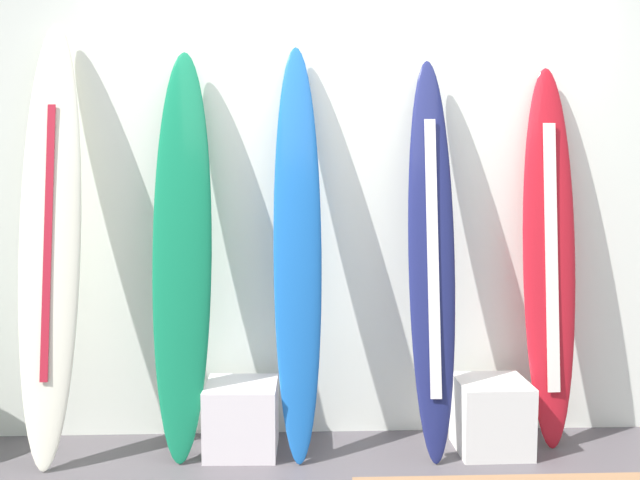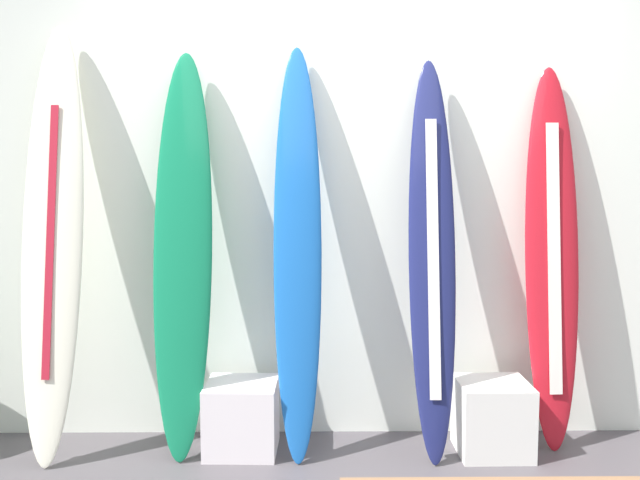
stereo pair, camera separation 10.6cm
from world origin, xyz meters
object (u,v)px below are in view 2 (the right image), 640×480
(surfboard_crimson, at_px, (552,260))
(display_block_center, at_px, (493,417))
(display_block_left, at_px, (242,417))
(surfboard_cobalt, at_px, (298,250))
(surfboard_ivory, at_px, (53,243))
(surfboard_emerald, at_px, (183,256))
(surfboard_navy, at_px, (432,260))

(surfboard_crimson, distance_m, display_block_center, 0.84)
(surfboard_crimson, height_order, display_block_left, surfboard_crimson)
(surfboard_cobalt, height_order, surfboard_crimson, surfboard_cobalt)
(display_block_center, bearing_deg, surfboard_ivory, 179.28)
(surfboard_cobalt, bearing_deg, display_block_left, -176.69)
(display_block_center, bearing_deg, display_block_left, 178.36)
(surfboard_emerald, height_order, surfboard_cobalt, surfboard_cobalt)
(surfboard_cobalt, bearing_deg, display_block_center, -3.08)
(surfboard_emerald, xyz_separation_m, display_block_center, (1.54, -0.06, -0.81))
(display_block_center, bearing_deg, surfboard_emerald, 177.95)
(display_block_left, bearing_deg, surfboard_navy, -0.74)
(surfboard_emerald, height_order, surfboard_navy, surfboard_emerald)
(surfboard_ivory, bearing_deg, display_block_center, -0.72)
(display_block_left, bearing_deg, display_block_center, -1.64)
(display_block_left, bearing_deg, surfboard_ivory, -179.45)
(surfboard_navy, relative_size, display_block_left, 5.41)
(surfboard_crimson, height_order, display_block_center, surfboard_crimson)
(surfboard_navy, bearing_deg, surfboard_emerald, 178.53)
(surfboard_cobalt, relative_size, surfboard_navy, 1.03)
(surfboard_cobalt, distance_m, display_block_center, 1.28)
(surfboard_cobalt, bearing_deg, surfboard_ivory, -178.79)
(surfboard_emerald, bearing_deg, display_block_left, -3.88)
(surfboard_navy, xyz_separation_m, display_block_left, (-0.94, 0.01, -0.79))
(surfboard_ivory, xyz_separation_m, surfboard_emerald, (0.63, 0.03, -0.07))
(surfboard_ivory, bearing_deg, surfboard_cobalt, 1.21)
(display_block_left, height_order, display_block_center, display_block_center)
(surfboard_navy, bearing_deg, display_block_left, 179.26)
(surfboard_emerald, distance_m, surfboard_cobalt, 0.57)
(surfboard_emerald, xyz_separation_m, display_block_left, (0.28, -0.02, -0.81))
(surfboard_emerald, height_order, display_block_center, surfboard_emerald)
(surfboard_navy, height_order, display_block_center, surfboard_navy)
(surfboard_emerald, height_order, surfboard_crimson, surfboard_emerald)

